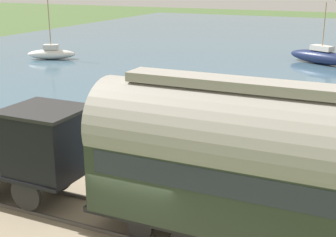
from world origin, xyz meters
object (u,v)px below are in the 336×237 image
at_px(steam_locomotive, 11,144).
at_px(rowboat_off_pier, 162,141).
at_px(rowboat_near_shore, 76,153).
at_px(passenger_coach, 290,169).
at_px(sailboat_white, 51,53).
at_px(rowboat_far_out, 263,137).
at_px(sailboat_navy, 321,57).

height_order(steam_locomotive, rowboat_off_pier, steam_locomotive).
distance_m(steam_locomotive, rowboat_near_shore, 5.35).
xyz_separation_m(passenger_coach, sailboat_white, (24.67, 26.80, -2.53)).
xyz_separation_m(steam_locomotive, rowboat_near_shore, (4.78, 1.06, -2.16)).
bearing_deg(passenger_coach, steam_locomotive, 90.00).
xyz_separation_m(sailboat_white, rowboat_near_shore, (-19.89, -16.94, -0.33)).
bearing_deg(passenger_coach, rowboat_near_shore, 64.13).
height_order(steam_locomotive, rowboat_near_shore, steam_locomotive).
height_order(steam_locomotive, rowboat_far_out, steam_locomotive).
height_order(sailboat_white, rowboat_off_pier, sailboat_white).
height_order(steam_locomotive, sailboat_white, sailboat_white).
xyz_separation_m(passenger_coach, rowboat_off_pier, (7.87, 7.19, -2.91)).
bearing_deg(passenger_coach, rowboat_off_pier, 42.41).
height_order(sailboat_navy, rowboat_near_shore, sailboat_navy).
bearing_deg(steam_locomotive, sailboat_navy, -9.53).
height_order(passenger_coach, rowboat_far_out, passenger_coach).
bearing_deg(rowboat_off_pier, steam_locomotive, 153.83).
relative_size(sailboat_navy, sailboat_white, 1.14).
bearing_deg(rowboat_off_pier, rowboat_far_out, -76.50).
bearing_deg(rowboat_near_shore, sailboat_navy, -35.29).
distance_m(rowboat_far_out, rowboat_off_pier, 4.79).
xyz_separation_m(sailboat_white, rowboat_far_out, (-14.54, -23.83, -0.30)).
distance_m(rowboat_near_shore, rowboat_far_out, 8.72).
relative_size(steam_locomotive, passenger_coach, 0.61).
relative_size(sailboat_navy, rowboat_off_pier, 3.11).
distance_m(rowboat_near_shore, rowboat_off_pier, 4.08).
relative_size(rowboat_near_shore, rowboat_far_out, 1.11).
xyz_separation_m(steam_locomotive, passenger_coach, (-0.00, -8.80, 0.70)).
bearing_deg(rowboat_off_pier, rowboat_near_shore, 124.61).
height_order(passenger_coach, rowboat_near_shore, passenger_coach).
relative_size(steam_locomotive, sailboat_navy, 1.01).
bearing_deg(steam_locomotive, passenger_coach, -90.00).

